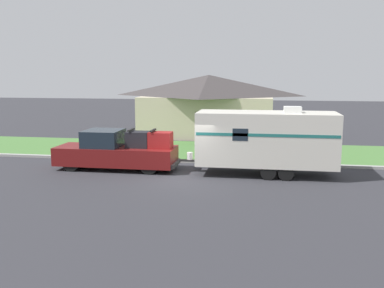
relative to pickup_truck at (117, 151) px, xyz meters
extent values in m
plane|color=#2D2D33|center=(3.81, -1.55, -0.92)|extent=(120.00, 120.00, 0.00)
cube|color=#999993|center=(3.81, 2.20, -0.85)|extent=(80.00, 0.30, 0.14)
cube|color=#477538|center=(3.81, 5.85, -0.91)|extent=(80.00, 7.00, 0.03)
cube|color=beige|center=(2.98, 13.33, 0.62)|extent=(9.91, 7.29, 3.09)
pyramid|color=#3D3838|center=(2.98, 13.33, 2.98)|extent=(10.70, 7.87, 1.62)
cube|color=#4C3828|center=(2.98, 9.72, 0.13)|extent=(1.00, 0.06, 2.10)
cylinder|color=black|center=(-2.12, -0.83, -0.47)|extent=(0.91, 0.28, 0.91)
cylinder|color=black|center=(-2.12, 0.83, -0.47)|extent=(0.91, 0.28, 0.91)
cylinder|color=black|center=(1.88, -0.83, -0.47)|extent=(0.91, 0.28, 0.91)
cylinder|color=black|center=(1.88, 0.83, -0.47)|extent=(0.91, 0.28, 0.91)
cube|color=maroon|center=(-1.34, 0.00, -0.22)|extent=(3.50, 2.03, 0.91)
cube|color=#19232D|center=(-0.71, 0.00, 0.66)|extent=(1.82, 1.86, 0.84)
cube|color=maroon|center=(1.69, 0.00, -0.22)|extent=(2.57, 2.03, 0.91)
cube|color=#333333|center=(3.03, 0.00, -0.55)|extent=(0.12, 1.82, 0.20)
cube|color=black|center=(1.13, 0.00, 0.64)|extent=(1.15, 0.85, 0.80)
cube|color=black|center=(0.76, 0.00, 1.12)|extent=(0.10, 0.94, 0.08)
cube|color=maroon|center=(2.25, 0.00, 0.64)|extent=(1.15, 0.85, 0.80)
cube|color=black|center=(1.89, 0.00, 1.12)|extent=(0.10, 0.94, 0.08)
cylinder|color=black|center=(7.56, -1.02, -0.56)|extent=(0.72, 0.22, 0.72)
cylinder|color=black|center=(7.56, 1.02, -0.56)|extent=(0.72, 0.22, 0.72)
cylinder|color=black|center=(8.36, -1.02, -0.56)|extent=(0.72, 0.22, 0.72)
cylinder|color=black|center=(8.36, 1.02, -0.56)|extent=(0.72, 0.22, 0.72)
cube|color=beige|center=(7.44, 0.00, 0.85)|extent=(6.54, 2.33, 2.50)
cube|color=#1E6660|center=(7.44, -1.17, 1.16)|extent=(6.41, 0.01, 0.14)
cube|color=#383838|center=(3.69, 0.00, -0.35)|extent=(0.94, 0.12, 0.10)
cylinder|color=silver|center=(3.74, 0.00, -0.12)|extent=(0.28, 0.28, 0.36)
cube|color=silver|center=(8.61, 0.00, 2.24)|extent=(0.80, 0.68, 0.28)
cube|color=#19232D|center=(6.26, -1.17, 1.16)|extent=(0.70, 0.01, 0.56)
cylinder|color=brown|center=(5.65, 2.87, -0.38)|extent=(0.09, 0.09, 1.08)
cube|color=black|center=(5.65, 2.87, 0.27)|extent=(0.48, 0.20, 0.22)
camera|label=1|loc=(7.23, -20.42, 3.91)|focal=40.00mm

